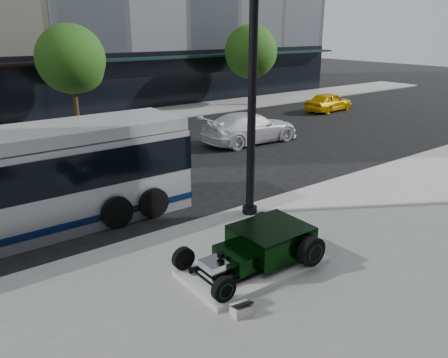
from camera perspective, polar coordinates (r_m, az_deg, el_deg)
ground at (r=15.11m, az=-5.83°, el=-2.56°), size 120.00×120.00×0.00m
sidewalk_far at (r=27.63m, az=-21.12°, el=6.39°), size 70.00×4.00×0.12m
street_trees at (r=26.57m, az=-19.09°, el=14.28°), size 29.80×3.80×5.70m
display_plinth at (r=10.62m, az=3.80°, el=-11.29°), size 3.40×1.80×0.15m
hot_rod at (r=10.57m, az=5.26°, el=-8.38°), size 3.22×2.00×0.81m
info_plaque at (r=9.12m, az=2.31°, el=-16.58°), size 0.44×0.36×0.31m
lamppost at (r=12.62m, az=3.70°, el=11.68°), size 0.45×0.45×8.25m
white_sedan at (r=22.33m, az=3.45°, el=6.71°), size 5.33×2.31×1.53m
yellow_taxi at (r=31.81m, az=13.54°, el=9.78°), size 4.00×1.90×1.32m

